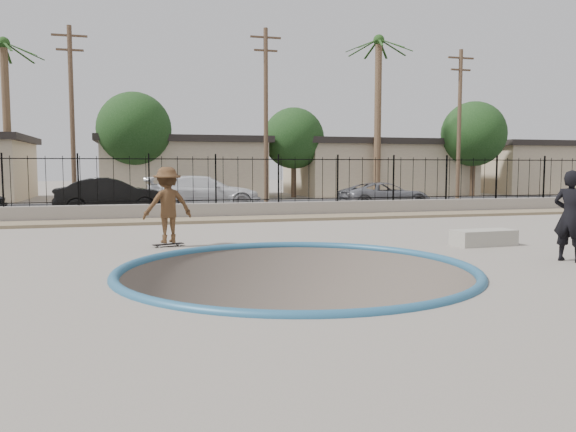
{
  "coord_description": "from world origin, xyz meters",
  "views": [
    {
      "loc": [
        -2.99,
        -11.35,
        2.01
      ],
      "look_at": [
        0.64,
        2.0,
        0.79
      ],
      "focal_mm": 35.0,
      "sensor_mm": 36.0,
      "label": 1
    }
  ],
  "objects_px": {
    "skater": "(168,209)",
    "car_b": "(112,196)",
    "car_c": "(204,192)",
    "car_d": "(385,195)",
    "concrete_ledge": "(484,238)",
    "skateboard": "(168,244)",
    "videographer": "(571,216)"
  },
  "relations": [
    {
      "from": "skater",
      "to": "car_b",
      "type": "bearing_deg",
      "value": -92.77
    },
    {
      "from": "car_c",
      "to": "car_d",
      "type": "distance_m",
      "value": 8.62
    },
    {
      "from": "concrete_ledge",
      "to": "car_d",
      "type": "relative_size",
      "value": 0.36
    },
    {
      "from": "skateboard",
      "to": "concrete_ledge",
      "type": "relative_size",
      "value": 0.5
    },
    {
      "from": "videographer",
      "to": "concrete_ledge",
      "type": "relative_size",
      "value": 1.21
    },
    {
      "from": "car_b",
      "to": "concrete_ledge",
      "type": "bearing_deg",
      "value": -145.13
    },
    {
      "from": "car_b",
      "to": "car_d",
      "type": "distance_m",
      "value": 12.54
    },
    {
      "from": "skateboard",
      "to": "car_d",
      "type": "xyz_separation_m",
      "value": [
        10.79,
        10.4,
        0.59
      ]
    },
    {
      "from": "car_c",
      "to": "videographer",
      "type": "bearing_deg",
      "value": -155.21
    },
    {
      "from": "car_b",
      "to": "car_c",
      "type": "height_order",
      "value": "car_c"
    },
    {
      "from": "concrete_ledge",
      "to": "videographer",
      "type": "bearing_deg",
      "value": -83.45
    },
    {
      "from": "car_c",
      "to": "car_b",
      "type": "bearing_deg",
      "value": 116.94
    },
    {
      "from": "concrete_ledge",
      "to": "car_b",
      "type": "height_order",
      "value": "car_b"
    },
    {
      "from": "skater",
      "to": "skateboard",
      "type": "bearing_deg",
      "value": 122.69
    },
    {
      "from": "skater",
      "to": "car_c",
      "type": "height_order",
      "value": "skater"
    },
    {
      "from": "car_d",
      "to": "skateboard",
      "type": "bearing_deg",
      "value": 131.22
    },
    {
      "from": "skateboard",
      "to": "car_d",
      "type": "distance_m",
      "value": 15.0
    },
    {
      "from": "videographer",
      "to": "skateboard",
      "type": "bearing_deg",
      "value": 34.01
    },
    {
      "from": "skateboard",
      "to": "concrete_ledge",
      "type": "height_order",
      "value": "concrete_ledge"
    },
    {
      "from": "skater",
      "to": "car_c",
      "type": "bearing_deg",
      "value": -113.24
    },
    {
      "from": "videographer",
      "to": "car_c",
      "type": "xyz_separation_m",
      "value": [
        -5.79,
        16.53,
        -0.16
      ]
    },
    {
      "from": "car_d",
      "to": "concrete_ledge",
      "type": "bearing_deg",
      "value": 163.67
    },
    {
      "from": "car_b",
      "to": "car_c",
      "type": "xyz_separation_m",
      "value": [
        4.07,
        1.6,
        0.02
      ]
    },
    {
      "from": "car_b",
      "to": "car_c",
      "type": "bearing_deg",
      "value": -71.48
    },
    {
      "from": "videographer",
      "to": "car_b",
      "type": "height_order",
      "value": "videographer"
    },
    {
      "from": "videographer",
      "to": "car_c",
      "type": "relative_size",
      "value": 0.36
    },
    {
      "from": "skateboard",
      "to": "car_c",
      "type": "bearing_deg",
      "value": 61.05
    },
    {
      "from": "concrete_ledge",
      "to": "car_b",
      "type": "distance_m",
      "value": 15.6
    },
    {
      "from": "concrete_ledge",
      "to": "skateboard",
      "type": "bearing_deg",
      "value": 166.18
    },
    {
      "from": "skater",
      "to": "skateboard",
      "type": "distance_m",
      "value": 0.9
    },
    {
      "from": "skater",
      "to": "concrete_ledge",
      "type": "bearing_deg",
      "value": 153.87
    },
    {
      "from": "skateboard",
      "to": "car_c",
      "type": "distance_m",
      "value": 12.24
    }
  ]
}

